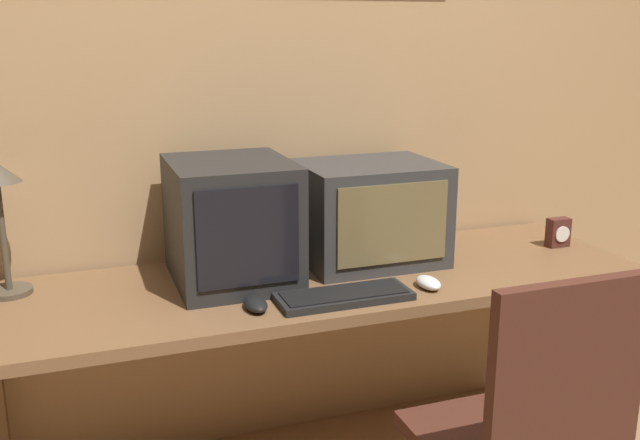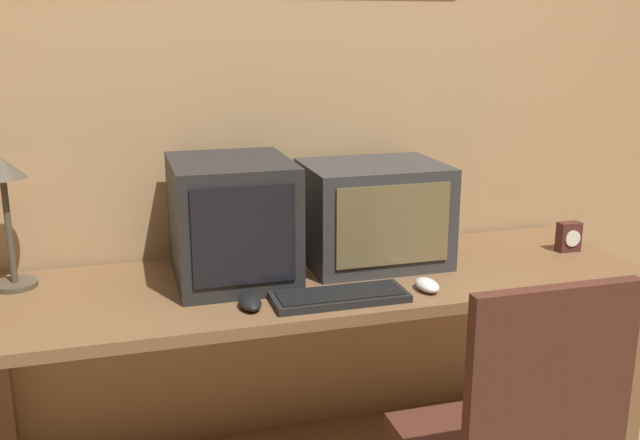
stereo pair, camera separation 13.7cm
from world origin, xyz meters
name	(u,v)px [view 2 (the right image)]	position (x,y,z in m)	size (l,w,h in m)	color
wall_back	(288,86)	(-0.01, 1.52, 1.31)	(8.00, 0.08, 2.60)	tan
desk	(320,299)	(0.00, 1.14, 0.66)	(2.14, 0.65, 0.73)	brown
monitor_left	(232,220)	(-0.27, 1.22, 0.92)	(0.37, 0.43, 0.38)	black
monitor_right	(373,213)	(0.22, 1.25, 0.90)	(0.46, 0.37, 0.34)	#333333
keyboard_main	(338,297)	(0.00, 0.93, 0.74)	(0.40, 0.15, 0.03)	black
mouse_near_keyboard	(427,285)	(0.28, 0.94, 0.75)	(0.06, 0.11, 0.04)	silver
mouse_far_corner	(250,302)	(-0.26, 0.95, 0.75)	(0.06, 0.12, 0.03)	black
desk_clock	(569,237)	(0.94, 1.17, 0.79)	(0.08, 0.05, 0.11)	#4C231E
desk_lamp	(5,193)	(-0.93, 1.32, 1.03)	(0.14, 0.14, 0.41)	#4C4233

